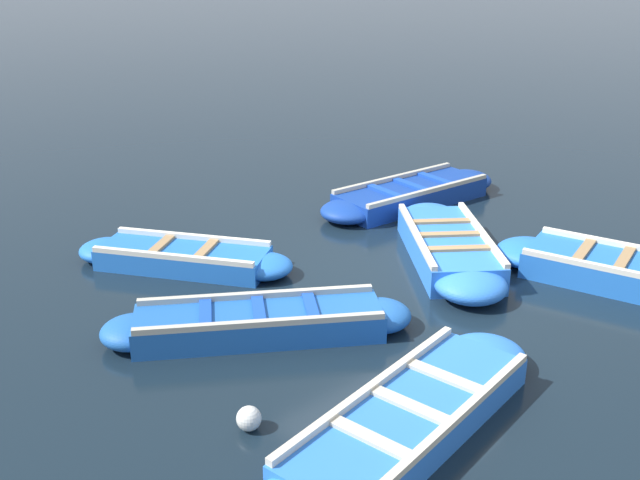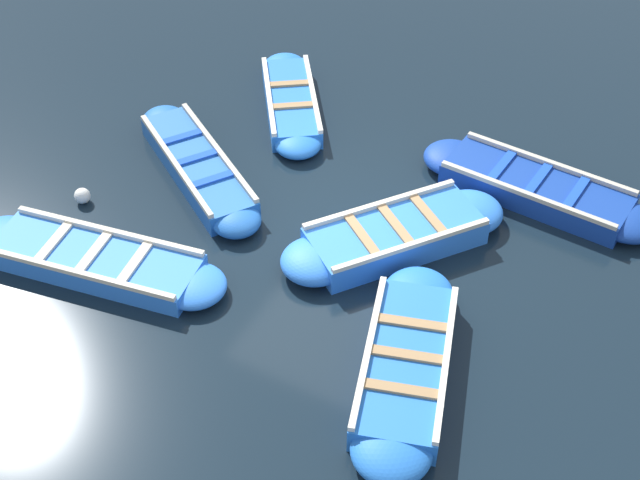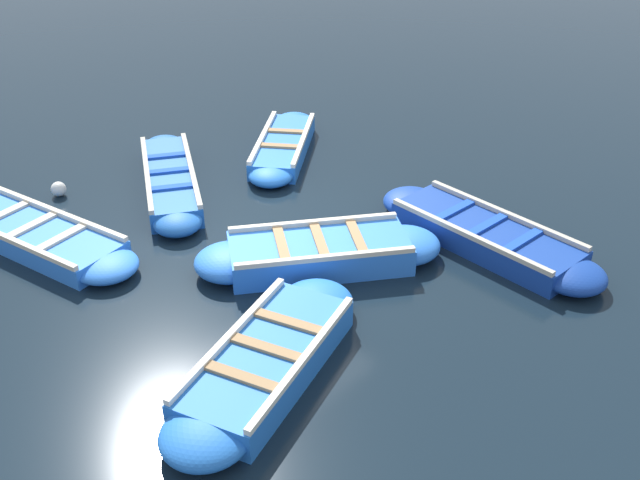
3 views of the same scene
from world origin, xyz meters
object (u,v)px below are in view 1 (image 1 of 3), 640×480
(boat_drifting, at_px, (411,195))
(boat_inner_gap, at_px, (409,420))
(boat_near_quay, at_px, (622,272))
(boat_outer_right, at_px, (259,323))
(boat_far_corner, at_px, (184,258))
(boat_mid_row, at_px, (448,247))
(buoy_orange_near, at_px, (249,418))

(boat_drifting, bearing_deg, boat_inner_gap, -47.84)
(boat_near_quay, xyz_separation_m, boat_outer_right, (-2.11, -4.51, -0.02))
(boat_outer_right, bearing_deg, boat_inner_gap, -1.41)
(boat_far_corner, height_order, boat_outer_right, boat_outer_right)
(boat_drifting, distance_m, boat_far_corner, 4.45)
(boat_mid_row, relative_size, boat_outer_right, 0.97)
(boat_near_quay, relative_size, boat_outer_right, 1.04)
(boat_far_corner, distance_m, boat_outer_right, 2.30)
(boat_near_quay, relative_size, buoy_orange_near, 14.74)
(boat_far_corner, bearing_deg, boat_inner_gap, -5.28)
(boat_mid_row, xyz_separation_m, boat_inner_gap, (2.40, -3.45, -0.05))
(boat_drifting, relative_size, boat_inner_gap, 0.95)
(boat_near_quay, relative_size, boat_inner_gap, 0.90)
(boat_drifting, xyz_separation_m, boat_far_corner, (-0.28, -4.44, -0.02))
(boat_far_corner, relative_size, buoy_orange_near, 12.46)
(boat_near_quay, xyz_separation_m, boat_mid_row, (-2.08, -1.11, 0.01))
(boat_inner_gap, bearing_deg, boat_near_quay, 94.02)
(buoy_orange_near, bearing_deg, boat_near_quay, 82.71)
(boat_inner_gap, xyz_separation_m, buoy_orange_near, (-1.05, -1.10, -0.03))
(boat_drifting, distance_m, boat_inner_gap, 6.57)
(boat_near_quay, bearing_deg, boat_far_corner, -136.63)
(boat_far_corner, height_order, boat_inner_gap, boat_far_corner)
(boat_far_corner, bearing_deg, boat_drifting, 86.37)
(boat_inner_gap, height_order, boat_outer_right, boat_outer_right)
(boat_far_corner, distance_m, buoy_orange_near, 3.96)
(boat_drifting, bearing_deg, boat_outer_right, -67.58)
(boat_far_corner, bearing_deg, buoy_orange_near, -22.84)
(boat_outer_right, relative_size, buoy_orange_near, 14.15)
(boat_mid_row, distance_m, boat_inner_gap, 4.20)
(boat_mid_row, height_order, buoy_orange_near, boat_mid_row)
(boat_outer_right, bearing_deg, boat_near_quay, 64.95)
(boat_outer_right, height_order, buoy_orange_near, boat_outer_right)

